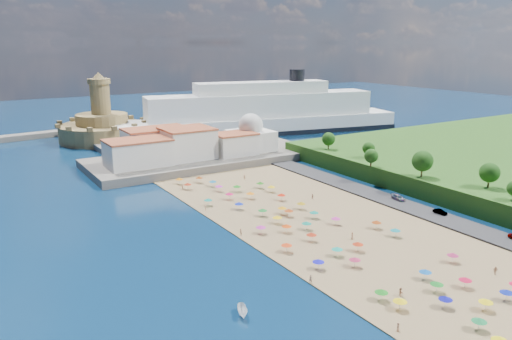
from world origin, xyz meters
TOP-DOWN VIEW (x-y plane):
  - ground at (0.00, 0.00)m, footprint 700.00×700.00m
  - terrace at (10.00, 73.00)m, footprint 90.00×36.00m
  - jetty at (-12.00, 108.00)m, footprint 18.00×70.00m
  - waterfront_buildings at (-3.05, 73.64)m, footprint 57.00×29.00m
  - domed_building at (30.00, 71.00)m, footprint 16.00×16.00m
  - fortress at (-12.00, 138.00)m, footprint 40.00×40.00m
  - cruise_ship at (63.48, 115.24)m, footprint 149.29×50.92m
  - beach_parasols at (-1.43, -11.17)m, footprint 30.21×114.93m
  - beachgoers at (-1.68, -4.21)m, footprint 34.78×94.24m
  - parked_cars at (36.00, -16.89)m, footprint 2.67×40.97m
  - hillside_trees at (48.32, -10.93)m, footprint 15.47×109.20m

SIDE VIEW (x-z plane):
  - ground at x=0.00m, z-range 0.00..0.00m
  - beachgoers at x=-1.68m, z-range 0.16..2.06m
  - jetty at x=-12.00m, z-range 0.00..2.40m
  - parked_cars at x=36.00m, z-range 0.67..2.09m
  - terrace at x=10.00m, z-range 0.00..3.00m
  - beach_parasols at x=-1.43m, z-range 1.05..3.25m
  - fortress at x=-12.00m, z-range -9.52..22.88m
  - waterfront_buildings at x=-3.05m, z-range 2.38..13.38m
  - domed_building at x=30.00m, z-range 1.47..16.47m
  - cruise_ship at x=63.48m, z-range -6.59..25.73m
  - hillside_trees at x=48.32m, z-range 6.11..14.24m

